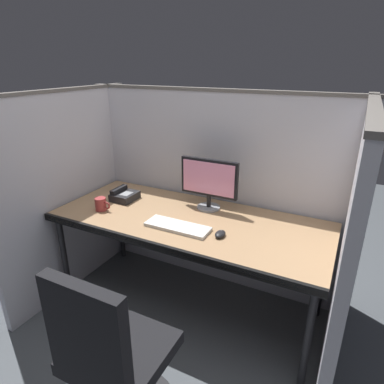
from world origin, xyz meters
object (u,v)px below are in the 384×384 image
Objects in this scene: desk_phone at (124,195)px; coffee_mug at (101,204)px; desk at (188,226)px; monitor_center at (209,181)px; office_chair at (116,375)px; keyboard_main at (177,227)px; computer_mouse at (220,234)px.

coffee_mug is (-0.02, -0.24, 0.01)m from desk_phone.
coffee_mug reaches higher than desk.
monitor_center is at bearing 12.34° from desk_phone.
monitor_center is 3.41× the size of coffee_mug.
desk is 15.08× the size of coffee_mug.
monitor_center reaches higher than office_chair.
monitor_center reaches higher than desk.
keyboard_main is 0.63m from coffee_mug.
monitor_center is at bearing 123.92° from computer_mouse.
desk is at bearing 13.32° from coffee_mug.
desk_phone reaches higher than computer_mouse.
desk_phone is at bearing 158.93° from keyboard_main.
computer_mouse is 0.51× the size of desk_phone.
monitor_center is (-0.06, 1.19, 0.59)m from office_chair.
monitor_center is 0.47m from computer_mouse.
monitor_center is 0.80m from coffee_mug.
keyboard_main is (-0.05, -0.38, -0.20)m from monitor_center.
office_chair is at bearing -83.22° from desk.
desk is 0.62m from desk_phone.
monitor_center is 4.48× the size of computer_mouse.
computer_mouse is (0.24, -0.35, -0.20)m from monitor_center.
office_chair is at bearing -101.78° from computer_mouse.
monitor_center is 1.00× the size of keyboard_main.
office_chair is 1.18m from coffee_mug.
monitor_center is 0.70m from desk_phone.
office_chair is at bearing -81.83° from keyboard_main.
desk is 1.02m from office_chair.
keyboard_main is at bearing 0.42° from coffee_mug.
coffee_mug is (-0.63, -0.00, 0.04)m from keyboard_main.
desk is 4.42× the size of monitor_center.
desk_phone is at bearing -167.66° from monitor_center.
monitor_center reaches higher than desk_phone.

